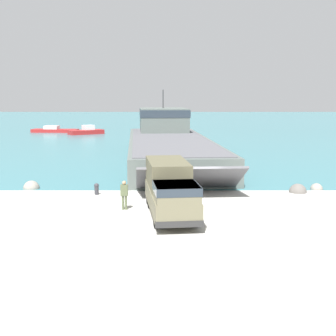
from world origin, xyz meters
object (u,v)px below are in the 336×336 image
object	(u,v)px
soldier_on_ramp	(122,193)
moored_boat_a	(52,130)
landing_craft	(166,140)
mooring_bollard	(94,188)
moored_boat_b	(84,131)
military_truck	(168,188)

from	to	relation	value
soldier_on_ramp	moored_boat_a	distance (m)	65.13
landing_craft	soldier_on_ramp	xyz separation A→B (m)	(-2.59, -25.48, -0.84)
landing_craft	mooring_bollard	size ratio (longest dim) A/B	47.36
landing_craft	moored_boat_b	bearing A→B (deg)	110.69
landing_craft	moored_boat_b	xyz separation A→B (m)	(-14.83, 32.21, -1.31)
moored_boat_b	mooring_bollard	distance (m)	54.22
military_truck	mooring_bollard	size ratio (longest dim) A/B	10.34
moored_boat_a	moored_boat_b	xyz separation A→B (m)	(6.95, -4.55, 0.12)
mooring_bollard	moored_boat_b	bearing A→B (deg)	100.52
landing_craft	soldier_on_ramp	distance (m)	25.62
military_truck	moored_boat_a	size ratio (longest dim) A/B	0.92
soldier_on_ramp	mooring_bollard	distance (m)	5.01
landing_craft	moored_boat_a	distance (m)	42.76
moored_boat_b	mooring_bollard	xyz separation A→B (m)	(9.90, -53.30, -0.11)
moored_boat_a	moored_boat_b	distance (m)	8.31
soldier_on_ramp	mooring_bollard	size ratio (longest dim) A/B	2.21
moored_boat_a	mooring_bollard	xyz separation A→B (m)	(16.85, -57.85, 0.00)
military_truck	moored_boat_b	size ratio (longest dim) A/B	1.27
landing_craft	military_truck	xyz separation A→B (m)	(0.14, -26.67, -0.33)
soldier_on_ramp	mooring_bollard	xyz separation A→B (m)	(-2.34, 4.39, -0.59)
military_truck	moored_boat_a	bearing A→B (deg)	-167.44
landing_craft	moored_boat_a	bearing A→B (deg)	116.61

